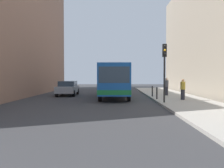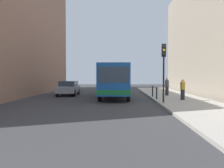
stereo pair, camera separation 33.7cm
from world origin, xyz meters
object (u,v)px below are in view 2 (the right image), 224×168
Objects in this scene: car_beside_bus at (68,88)px; bollard_near at (157,93)px; traffic_light at (164,62)px; pedestrian_mid_sidewalk at (167,87)px; bus at (115,79)px; bollard_mid at (153,91)px; pedestrian_near_signal at (183,89)px; car_behind_bus at (116,85)px.

bollard_near is (8.24, -5.50, -0.16)m from car_beside_bus.
traffic_light is 6.94m from pedestrian_mid_sidewalk.
bollard_near is (-0.10, 2.58, -2.38)m from traffic_light.
car_beside_bus is (-4.84, 1.87, -0.94)m from bus.
pedestrian_mid_sidewalk is at bearing 41.07° from bollard_mid.
traffic_light is 3.51m from bollard_near.
bus is 3.73m from bollard_mid.
traffic_light reaches higher than pedestrian_near_signal.
pedestrian_near_signal is at bearing -15.40° from bollard_near.
pedestrian_mid_sidewalk is (4.94, 0.27, -0.75)m from bus.
bollard_near is at bearing 145.19° from car_beside_bus.
bollard_mid is 2.08m from pedestrian_mid_sidewalk.
car_beside_bus is 2.66× the size of pedestrian_mid_sidewalk.
car_behind_bus is (4.78, 9.07, 0.00)m from car_beside_bus.
car_behind_bus is at bearing 101.73° from traffic_light.
car_beside_bus is 4.67× the size of bollard_mid.
car_beside_bus is at bearing -20.85° from bus.
bollard_near is 2.55m from bollard_mid.
bus is at bearing 119.43° from traffic_light.
traffic_light reaches higher than bollard_near.
bollard_near is at bearing 104.41° from car_behind_bus.
pedestrian_near_signal is at bearing 142.38° from bus.
traffic_light reaches higher than pedestrian_mid_sidewalk.
car_behind_bus is at bearing -89.38° from bus.
pedestrian_mid_sidewalk is (9.78, -1.60, 0.20)m from car_beside_bus.
traffic_light is 2.46× the size of pedestrian_mid_sidewalk.
car_beside_bus is at bearing 160.32° from bollard_mid.
bus is at bearing 40.74° from pedestrian_mid_sidewalk.
bus is 2.49× the size of car_behind_bus.
traffic_light is at bearing -88.88° from bollard_mid.
pedestrian_mid_sidewalk is (5.00, -10.67, 0.20)m from car_behind_bus.
car_beside_bus is 10.25m from car_behind_bus.
car_behind_bus is 16.04m from pedestrian_near_signal.
car_beside_bus is 11.84m from pedestrian_near_signal.
car_behind_bus is at bearing -27.28° from pedestrian_mid_sidewalk.
car_beside_bus is 2.71× the size of pedestrian_near_signal.
bollard_mid is (-0.10, 5.13, -2.38)m from traffic_light.
bollard_mid is at bearing 90.00° from bollard_near.
pedestrian_mid_sidewalk is at bearing -129.41° from pedestrian_near_signal.
bus reaches higher than bollard_mid.
pedestrian_mid_sidewalk is (1.44, 6.48, -2.03)m from traffic_light.
pedestrian_near_signal is (1.84, 2.05, -2.04)m from traffic_light.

